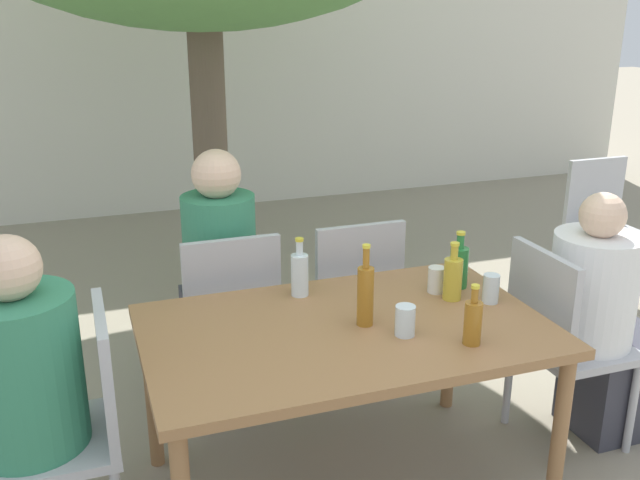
# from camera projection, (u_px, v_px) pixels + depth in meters

# --- Properties ---
(cafe_building_wall) EXTENTS (10.00, 0.08, 2.80)m
(cafe_building_wall) POSITION_uv_depth(u_px,v_px,m) (170.00, 59.00, 6.42)
(cafe_building_wall) COLOR silver
(cafe_building_wall) RESTS_ON ground_plane
(dining_table_front) EXTENTS (1.54, 0.96, 0.74)m
(dining_table_front) POSITION_uv_depth(u_px,v_px,m) (346.00, 343.00, 2.74)
(dining_table_front) COLOR #996B42
(dining_table_front) RESTS_ON ground_plane
(patio_chair_0) EXTENTS (0.44, 0.44, 0.93)m
(patio_chair_0) POSITION_uv_depth(u_px,v_px,m) (77.00, 420.00, 2.47)
(patio_chair_0) COLOR #B2B2B7
(patio_chair_0) RESTS_ON ground_plane
(patio_chair_1) EXTENTS (0.44, 0.44, 0.93)m
(patio_chair_1) POSITION_uv_depth(u_px,v_px,m) (560.00, 335.00, 3.10)
(patio_chair_1) COLOR #B2B2B7
(patio_chair_1) RESTS_ON ground_plane
(patio_chair_2) EXTENTS (0.44, 0.44, 0.93)m
(patio_chair_2) POSITION_uv_depth(u_px,v_px,m) (229.00, 312.00, 3.32)
(patio_chair_2) COLOR #B2B2B7
(patio_chair_2) RESTS_ON ground_plane
(patio_chair_3) EXTENTS (0.44, 0.44, 0.93)m
(patio_chair_3) POSITION_uv_depth(u_px,v_px,m) (351.00, 295.00, 3.52)
(patio_chair_3) COLOR #B2B2B7
(patio_chair_3) RESTS_ON ground_plane
(patio_chair_4) EXTENTS (0.44, 0.44, 0.93)m
(patio_chair_4) POSITION_uv_depth(u_px,v_px,m) (603.00, 221.00, 4.68)
(patio_chair_4) COLOR #B2B2B7
(patio_chair_4) RESTS_ON ground_plane
(person_seated_0) EXTENTS (0.59, 0.39, 1.23)m
(person_seated_0) POSITION_uv_depth(u_px,v_px,m) (3.00, 427.00, 2.39)
(person_seated_0) COLOR #383842
(person_seated_0) RESTS_ON ground_plane
(person_seated_1) EXTENTS (0.59, 0.37, 1.16)m
(person_seated_1) POSITION_uv_depth(u_px,v_px,m) (604.00, 329.00, 3.18)
(person_seated_1) COLOR #383842
(person_seated_1) RESTS_ON ground_plane
(person_seated_2) EXTENTS (0.35, 0.57, 1.27)m
(person_seated_2) POSITION_uv_depth(u_px,v_px,m) (218.00, 285.00, 3.52)
(person_seated_2) COLOR #383842
(person_seated_2) RESTS_ON ground_plane
(water_bottle_0) EXTENTS (0.07, 0.07, 0.25)m
(water_bottle_0) POSITION_uv_depth(u_px,v_px,m) (300.00, 273.00, 2.97)
(water_bottle_0) COLOR silver
(water_bottle_0) RESTS_ON dining_table_front
(oil_cruet_1) EXTENTS (0.08, 0.08, 0.25)m
(oil_cruet_1) POSITION_uv_depth(u_px,v_px,m) (453.00, 277.00, 2.93)
(oil_cruet_1) COLOR gold
(oil_cruet_1) RESTS_ON dining_table_front
(green_bottle_2) EXTENTS (0.08, 0.08, 0.25)m
(green_bottle_2) POSITION_uv_depth(u_px,v_px,m) (459.00, 266.00, 3.06)
(green_bottle_2) COLOR #287A38
(green_bottle_2) RESTS_ON dining_table_front
(amber_bottle_3) EXTENTS (0.06, 0.06, 0.23)m
(amber_bottle_3) POSITION_uv_depth(u_px,v_px,m) (473.00, 321.00, 2.55)
(amber_bottle_3) COLOR #9E661E
(amber_bottle_3) RESTS_ON dining_table_front
(amber_bottle_4) EXTENTS (0.06, 0.06, 0.32)m
(amber_bottle_4) POSITION_uv_depth(u_px,v_px,m) (365.00, 294.00, 2.69)
(amber_bottle_4) COLOR #9E661E
(amber_bottle_4) RESTS_ON dining_table_front
(drinking_glass_0) EXTENTS (0.07, 0.07, 0.12)m
(drinking_glass_0) POSITION_uv_depth(u_px,v_px,m) (491.00, 289.00, 2.91)
(drinking_glass_0) COLOR silver
(drinking_glass_0) RESTS_ON dining_table_front
(drinking_glass_1) EXTENTS (0.07, 0.07, 0.11)m
(drinking_glass_1) POSITION_uv_depth(u_px,v_px,m) (436.00, 280.00, 3.01)
(drinking_glass_1) COLOR silver
(drinking_glass_1) RESTS_ON dining_table_front
(drinking_glass_2) EXTENTS (0.08, 0.08, 0.12)m
(drinking_glass_2) POSITION_uv_depth(u_px,v_px,m) (405.00, 321.00, 2.63)
(drinking_glass_2) COLOR silver
(drinking_glass_2) RESTS_ON dining_table_front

